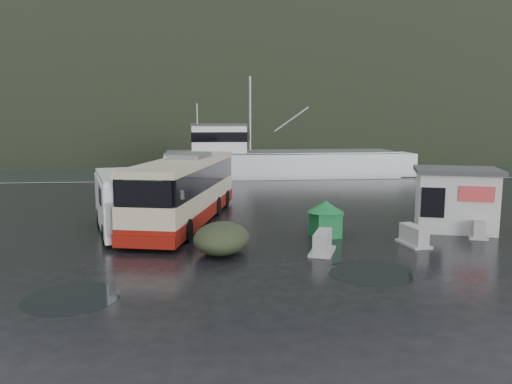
{
  "coord_description": "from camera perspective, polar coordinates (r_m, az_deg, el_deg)",
  "views": [
    {
      "loc": [
        -1.54,
        -21.0,
        5.19
      ],
      "look_at": [
        0.55,
        2.22,
        1.7
      ],
      "focal_mm": 35.0,
      "sensor_mm": 36.0,
      "label": 1
    }
  ],
  "objects": [
    {
      "name": "ground",
      "position": [
        21.69,
        -0.93,
        -5.33
      ],
      "size": [
        160.0,
        160.0,
        0.0
      ],
      "primitive_type": "plane",
      "color": "black",
      "rests_on": "ground"
    },
    {
      "name": "harbor_water",
      "position": [
        131.11,
        -4.49,
        6.21
      ],
      "size": [
        300.0,
        180.0,
        0.02
      ],
      "primitive_type": "cube",
      "color": "black",
      "rests_on": "ground"
    },
    {
      "name": "quay_edge",
      "position": [
        41.36,
        -2.97,
        1.29
      ],
      "size": [
        160.0,
        0.6,
        1.5
      ],
      "primitive_type": "cube",
      "color": "#999993",
      "rests_on": "ground"
    },
    {
      "name": "headland",
      "position": [
        271.3,
        -2.73,
        7.4
      ],
      "size": [
        780.0,
        540.0,
        570.0
      ],
      "primitive_type": "ellipsoid",
      "color": "black",
      "rests_on": "ground"
    },
    {
      "name": "coach_bus",
      "position": [
        25.35,
        -7.99,
        -3.39
      ],
      "size": [
        5.61,
        12.37,
        3.39
      ],
      "primitive_type": null,
      "rotation": [
        0.0,
        0.0,
        -0.22
      ],
      "color": "#C3B493",
      "rests_on": "ground"
    },
    {
      "name": "white_van",
      "position": [
        23.76,
        -14.79,
        -4.39
      ],
      "size": [
        3.87,
        6.84,
        2.71
      ],
      "primitive_type": null,
      "rotation": [
        0.0,
        0.0,
        0.27
      ],
      "color": "silver",
      "rests_on": "ground"
    },
    {
      "name": "waste_bin_left",
      "position": [
        22.66,
        8.27,
        -4.82
      ],
      "size": [
        1.06,
        1.06,
        1.34
      ],
      "primitive_type": null,
      "rotation": [
        0.0,
        0.0,
        0.1
      ],
      "color": "#11622C",
      "rests_on": "ground"
    },
    {
      "name": "waste_bin_right",
      "position": [
        22.21,
        7.89,
        -5.09
      ],
      "size": [
        1.36,
        1.36,
        1.61
      ],
      "primitive_type": null,
      "rotation": [
        0.0,
        0.0,
        0.21
      ],
      "color": "#11622C",
      "rests_on": "ground"
    },
    {
      "name": "dome_tent",
      "position": [
        19.5,
        -3.94,
        -6.95
      ],
      "size": [
        2.73,
        3.38,
        1.18
      ],
      "primitive_type": null,
      "rotation": [
        0.0,
        0.0,
        -0.21
      ],
      "color": "#2A321E",
      "rests_on": "ground"
    },
    {
      "name": "ticket_kiosk",
      "position": [
        25.1,
        21.65,
        -4.03
      ],
      "size": [
        4.4,
        3.84,
        2.89
      ],
      "primitive_type": null,
      "rotation": [
        0.0,
        0.0,
        -0.33
      ],
      "color": "#B6B6B2",
      "rests_on": "ground"
    },
    {
      "name": "jersey_barrier_a",
      "position": [
        19.63,
        7.58,
        -6.89
      ],
      "size": [
        1.38,
        1.86,
        0.84
      ],
      "primitive_type": null,
      "rotation": [
        0.0,
        0.0,
        -0.37
      ],
      "color": "#999993",
      "rests_on": "ground"
    },
    {
      "name": "jersey_barrier_b",
      "position": [
        21.61,
        17.54,
        -5.78
      ],
      "size": [
        1.04,
        1.71,
        0.81
      ],
      "primitive_type": null,
      "rotation": [
        0.0,
        0.0,
        0.15
      ],
      "color": "#999993",
      "rests_on": "ground"
    },
    {
      "name": "jersey_barrier_c",
      "position": [
        24.09,
        23.92,
        -4.67
      ],
      "size": [
        1.27,
        1.7,
        0.76
      ],
      "primitive_type": null,
      "rotation": [
        0.0,
        0.0,
        -0.38
      ],
      "color": "#999993",
      "rests_on": "ground"
    },
    {
      "name": "fishing_trawler",
      "position": [
        48.83,
        2.86,
        2.4
      ],
      "size": [
        26.25,
        6.08,
        10.47
      ],
      "primitive_type": null,
      "rotation": [
        0.0,
        0.0,
        0.01
      ],
      "color": "silver",
      "rests_on": "ground"
    },
    {
      "name": "puddles",
      "position": [
        16.0,
        -1.34,
        -10.39
      ],
      "size": [
        12.33,
        4.5,
        0.01
      ],
      "color": "black",
      "rests_on": "ground"
    }
  ]
}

